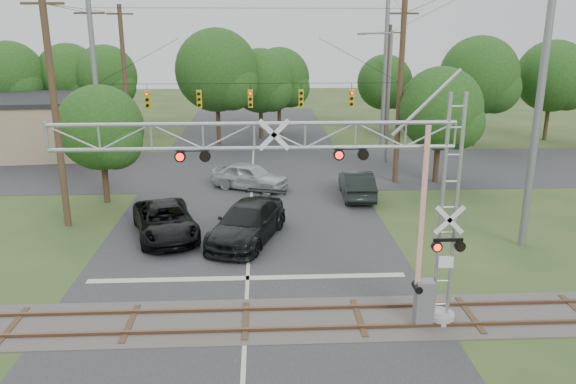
{
  "coord_description": "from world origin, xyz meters",
  "views": [
    {
      "loc": [
        0.62,
        -15.59,
        9.9
      ],
      "look_at": [
        1.76,
        7.5,
        3.09
      ],
      "focal_mm": 35.0,
      "sensor_mm": 36.0,
      "label": 1
    }
  ],
  "objects_px": {
    "sedan_silver": "(250,176)",
    "streetlight": "(386,90)",
    "traffic_signal_span": "(265,96)",
    "crossing_gantry": "(333,186)",
    "pickup_black": "(165,221)",
    "car_dark": "(247,223)"
  },
  "relations": [
    {
      "from": "streetlight",
      "to": "sedan_silver",
      "type": "bearing_deg",
      "value": -144.98
    },
    {
      "from": "traffic_signal_span",
      "to": "crossing_gantry",
      "type": "bearing_deg",
      "value": -83.84
    },
    {
      "from": "sedan_silver",
      "to": "streetlight",
      "type": "xyz_separation_m",
      "value": [
        10.03,
        7.03,
        4.58
      ]
    },
    {
      "from": "pickup_black",
      "to": "streetlight",
      "type": "bearing_deg",
      "value": 30.61
    },
    {
      "from": "pickup_black",
      "to": "traffic_signal_span",
      "type": "bearing_deg",
      "value": 45.15
    },
    {
      "from": "crossing_gantry",
      "to": "streetlight",
      "type": "height_order",
      "value": "streetlight"
    },
    {
      "from": "pickup_black",
      "to": "sedan_silver",
      "type": "bearing_deg",
      "value": 47.25
    },
    {
      "from": "sedan_silver",
      "to": "streetlight",
      "type": "relative_size",
      "value": 0.51
    },
    {
      "from": "traffic_signal_span",
      "to": "pickup_black",
      "type": "height_order",
      "value": "traffic_signal_span"
    },
    {
      "from": "streetlight",
      "to": "crossing_gantry",
      "type": "bearing_deg",
      "value": -106.19
    },
    {
      "from": "pickup_black",
      "to": "streetlight",
      "type": "relative_size",
      "value": 0.61
    },
    {
      "from": "pickup_black",
      "to": "car_dark",
      "type": "bearing_deg",
      "value": -26.65
    },
    {
      "from": "sedan_silver",
      "to": "pickup_black",
      "type": "bearing_deg",
      "value": -179.72
    },
    {
      "from": "sedan_silver",
      "to": "streetlight",
      "type": "height_order",
      "value": "streetlight"
    },
    {
      "from": "traffic_signal_span",
      "to": "streetlight",
      "type": "bearing_deg",
      "value": 32.86
    },
    {
      "from": "pickup_black",
      "to": "car_dark",
      "type": "xyz_separation_m",
      "value": [
        4.02,
        -0.7,
        0.08
      ]
    },
    {
      "from": "pickup_black",
      "to": "sedan_silver",
      "type": "relative_size",
      "value": 1.19
    },
    {
      "from": "crossing_gantry",
      "to": "sedan_silver",
      "type": "height_order",
      "value": "crossing_gantry"
    },
    {
      "from": "sedan_silver",
      "to": "streetlight",
      "type": "bearing_deg",
      "value": -28.74
    },
    {
      "from": "traffic_signal_span",
      "to": "streetlight",
      "type": "distance_m",
      "value": 10.72
    },
    {
      "from": "traffic_signal_span",
      "to": "pickup_black",
      "type": "bearing_deg",
      "value": -118.06
    },
    {
      "from": "pickup_black",
      "to": "streetlight",
      "type": "height_order",
      "value": "streetlight"
    }
  ]
}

